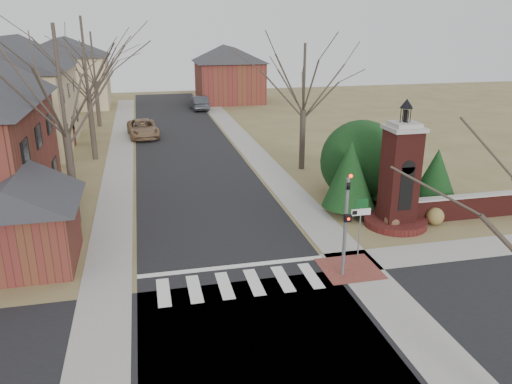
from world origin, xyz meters
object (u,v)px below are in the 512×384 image
object	(u,v)px
traffic_signal_pole	(346,217)
brick_gate_monument	(399,185)
pickup_truck	(143,128)
distant_car	(199,103)
sign_post	(360,216)

from	to	relation	value
traffic_signal_pole	brick_gate_monument	size ratio (longest dim) A/B	0.69
brick_gate_monument	pickup_truck	distance (m)	27.08
distant_car	pickup_truck	bearing A→B (deg)	61.97
sign_post	distant_car	distance (m)	40.74
distant_car	sign_post	bearing A→B (deg)	91.34
pickup_truck	distant_car	distance (m)	15.14
brick_gate_monument	pickup_truck	world-z (taller)	brick_gate_monument
traffic_signal_pole	pickup_truck	xyz separation A→B (m)	(-7.60, 28.51, -1.82)
sign_post	brick_gate_monument	size ratio (longest dim) A/B	0.42
brick_gate_monument	distant_car	distance (m)	38.10
traffic_signal_pole	sign_post	size ratio (longest dim) A/B	1.64
traffic_signal_pole	brick_gate_monument	distance (m)	6.47
brick_gate_monument	pickup_truck	xyz separation A→B (m)	(-12.30, 24.09, -1.40)
sign_post	pickup_truck	distance (m)	28.54
sign_post	distant_car	bearing A→B (deg)	93.09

